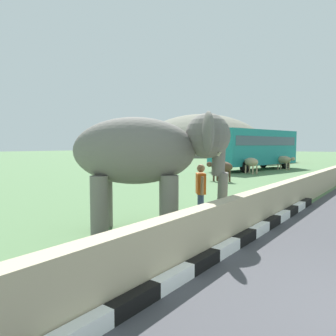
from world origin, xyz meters
TOP-DOWN VIEW (x-y plane):
  - striped_curb at (-0.35, 3.42)m, footprint 16.20×0.20m
  - barrier_parapet at (2.00, 3.72)m, footprint 28.00×0.36m
  - elephant at (1.52, 5.86)m, footprint 3.75×3.90m
  - person_handler at (3.00, 5.21)m, footprint 0.58×0.50m
  - bus_teal at (22.48, 11.28)m, footprint 10.34×4.44m
  - bus_red at (34.50, 14.60)m, footprint 8.63×3.23m
  - cow_near at (12.49, 9.48)m, footprint 0.81×1.92m
  - cow_mid at (24.04, 9.24)m, footprint 1.09×1.91m
  - cow_far at (18.59, 10.10)m, footprint 1.34×1.83m
  - hill_east at (55.00, 35.71)m, footprint 33.56×26.85m

SIDE VIEW (x-z plane):
  - hill_east at x=55.00m, z-range -8.73..8.73m
  - striped_curb at x=-0.35m, z-range 0.00..0.24m
  - barrier_parapet at x=2.00m, z-range 0.00..1.00m
  - cow_near at x=12.49m, z-range 0.26..1.48m
  - cow_mid at x=24.04m, z-range 0.26..1.48m
  - cow_far at x=18.59m, z-range 0.26..1.48m
  - person_handler at x=3.00m, z-range 0.10..1.75m
  - elephant at x=1.52m, z-range 0.48..3.50m
  - bus_red at x=34.50m, z-range 0.33..3.83m
  - bus_teal at x=22.48m, z-range 0.33..3.83m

